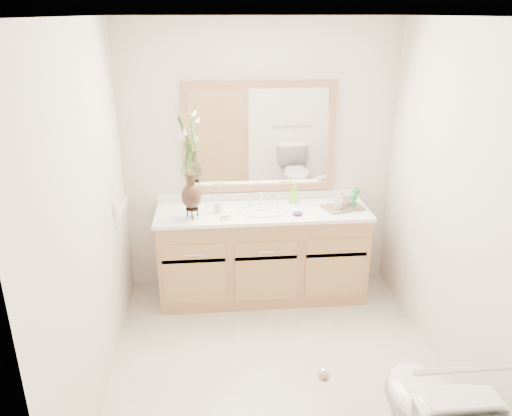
{
  "coord_description": "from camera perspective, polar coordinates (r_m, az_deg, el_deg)",
  "views": [
    {
      "loc": [
        -0.43,
        -2.96,
        2.42
      ],
      "look_at": [
        -0.09,
        0.65,
        1.0
      ],
      "focal_mm": 35.0,
      "sensor_mm": 36.0,
      "label": 1
    }
  ],
  "objects": [
    {
      "name": "floor",
      "position": [
        3.85,
        2.37,
        -17.56
      ],
      "size": [
        2.6,
        2.6,
        0.0
      ],
      "primitive_type": "plane",
      "color": "beige",
      "rests_on": "ground"
    },
    {
      "name": "purple_dish",
      "position": [
        4.2,
        4.78,
        -0.62
      ],
      "size": [
        0.1,
        0.08,
        0.03
      ],
      "primitive_type": "ellipsoid",
      "rotation": [
        0.0,
        0.0,
        -0.11
      ],
      "color": "#4A236A",
      "rests_on": "counter"
    },
    {
      "name": "counter",
      "position": [
        4.31,
        0.77,
        -0.43
      ],
      "size": [
        1.84,
        0.57,
        0.03
      ],
      "primitive_type": "cube",
      "color": "white",
      "rests_on": "vanity"
    },
    {
      "name": "goblet_back",
      "position": [
        4.46,
        11.27,
        1.69
      ],
      "size": [
        0.07,
        0.07,
        0.15
      ],
      "color": "#2A7E3B",
      "rests_on": "tray"
    },
    {
      "name": "wall_left",
      "position": [
        3.29,
        -18.48,
        -1.46
      ],
      "size": [
        0.02,
        2.6,
        2.4
      ],
      "primitive_type": "cube",
      "color": "silver",
      "rests_on": "floor"
    },
    {
      "name": "tumbler",
      "position": [
        4.26,
        -4.33,
        0.11
      ],
      "size": [
        0.07,
        0.07,
        0.09
      ],
      "primitive_type": "cylinder",
      "color": "beige",
      "rests_on": "counter"
    },
    {
      "name": "ceiling",
      "position": [
        2.99,
        3.11,
        21.03
      ],
      "size": [
        2.4,
        2.6,
        0.02
      ],
      "primitive_type": "cube",
      "color": "white",
      "rests_on": "wall_back"
    },
    {
      "name": "soap_dish",
      "position": [
        4.13,
        -3.5,
        -1.05
      ],
      "size": [
        0.11,
        0.11,
        0.03
      ],
      "color": "beige",
      "rests_on": "counter"
    },
    {
      "name": "tray",
      "position": [
        4.41,
        9.9,
        0.08
      ],
      "size": [
        0.38,
        0.3,
        0.02
      ],
      "primitive_type": "cube",
      "rotation": [
        0.0,
        0.0,
        0.29
      ],
      "color": "brown",
      "rests_on": "counter"
    },
    {
      "name": "mug_right",
      "position": [
        4.42,
        10.05,
        1.01
      ],
      "size": [
        0.13,
        0.12,
        0.11
      ],
      "primitive_type": "imported",
      "rotation": [
        0.0,
        0.0,
        0.17
      ],
      "color": "beige",
      "rests_on": "tray"
    },
    {
      "name": "goblet_front",
      "position": [
        4.34,
        11.1,
        1.14
      ],
      "size": [
        0.06,
        0.06,
        0.14
      ],
      "color": "#2A7E3B",
      "rests_on": "tray"
    },
    {
      "name": "wall_right",
      "position": [
        3.59,
        22.02,
        -0.06
      ],
      "size": [
        0.02,
        2.6,
        2.4
      ],
      "primitive_type": "cube",
      "color": "silver",
      "rests_on": "floor"
    },
    {
      "name": "sink",
      "position": [
        4.31,
        0.8,
        -1.0
      ],
      "size": [
        0.38,
        0.34,
        0.23
      ],
      "color": "white",
      "rests_on": "counter"
    },
    {
      "name": "toilet",
      "position": [
        3.1,
        18.82,
        -21.34
      ],
      "size": [
        0.42,
        0.75,
        0.74
      ],
      "primitive_type": "imported",
      "rotation": [
        0.0,
        0.0,
        3.14
      ],
      "color": "white",
      "rests_on": "floor"
    },
    {
      "name": "soap_bottle",
      "position": [
        4.45,
        4.36,
        1.46
      ],
      "size": [
        0.08,
        0.08,
        0.14
      ],
      "primitive_type": "imported",
      "rotation": [
        0.0,
        0.0,
        -0.28
      ],
      "color": "#7FEB37",
      "rests_on": "counter"
    },
    {
      "name": "wall_front",
      "position": [
        2.1,
        7.63,
        -14.24
      ],
      "size": [
        2.4,
        0.02,
        2.4
      ],
      "primitive_type": "cube",
      "color": "silver",
      "rests_on": "floor"
    },
    {
      "name": "mirror",
      "position": [
        4.38,
        0.45,
        8.04
      ],
      "size": [
        1.32,
        0.04,
        0.97
      ],
      "color": "white",
      "rests_on": "wall_back"
    },
    {
      "name": "mug_left",
      "position": [
        4.32,
        9.33,
        0.44
      ],
      "size": [
        0.1,
        0.1,
        0.09
      ],
      "primitive_type": "imported",
      "rotation": [
        0.0,
        0.0,
        -0.17
      ],
      "color": "beige",
      "rests_on": "tray"
    },
    {
      "name": "vanity",
      "position": [
        4.48,
        0.75,
        -5.37
      ],
      "size": [
        1.8,
        0.55,
        0.8
      ],
      "color": "tan",
      "rests_on": "floor"
    },
    {
      "name": "door",
      "position": [
        2.2,
        -0.81,
        -18.78
      ],
      "size": [
        0.8,
        0.03,
        2.0
      ],
      "primitive_type": "cube",
      "color": "tan",
      "rests_on": "floor"
    },
    {
      "name": "switch_plate",
      "position": [
        4.07,
        -15.7,
        -0.14
      ],
      "size": [
        0.02,
        0.12,
        0.12
      ],
      "primitive_type": "cube",
      "color": "white",
      "rests_on": "wall_left"
    },
    {
      "name": "wall_back",
      "position": [
        4.45,
        0.41,
        5.54
      ],
      "size": [
        2.4,
        0.02,
        2.4
      ],
      "primitive_type": "cube",
      "color": "silver",
      "rests_on": "floor"
    },
    {
      "name": "grab_bar",
      "position": [
        2.51,
        23.63,
        -16.52
      ],
      "size": [
        0.55,
        0.03,
        0.03
      ],
      "primitive_type": "cylinder",
      "rotation": [
        0.0,
        1.57,
        0.0
      ],
      "color": "silver",
      "rests_on": "wall_front"
    },
    {
      "name": "flower_vase",
      "position": [
        4.02,
        -7.63,
        5.95
      ],
      "size": [
        0.19,
        0.19,
        0.78
      ],
      "rotation": [
        0.0,
        0.0,
        0.27
      ],
      "color": "black",
      "rests_on": "counter"
    }
  ]
}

